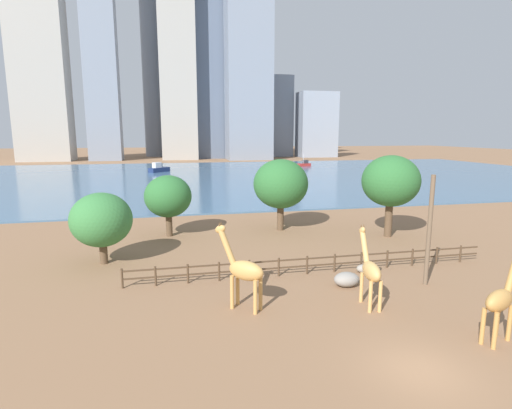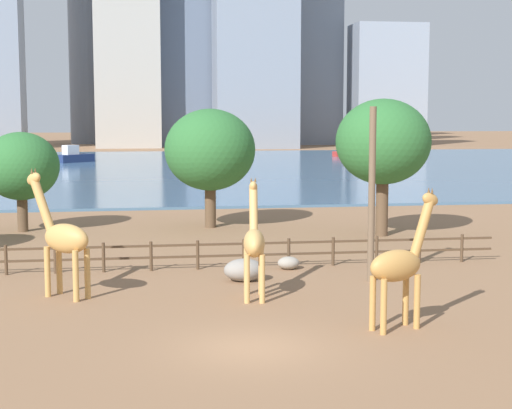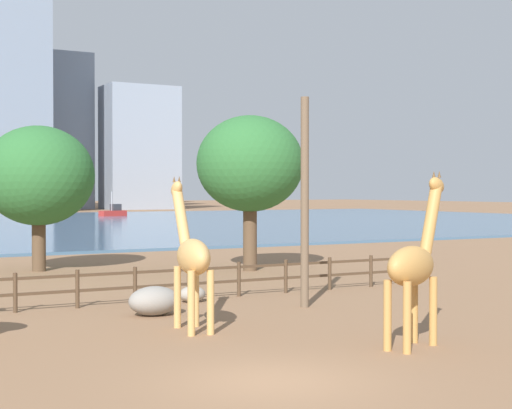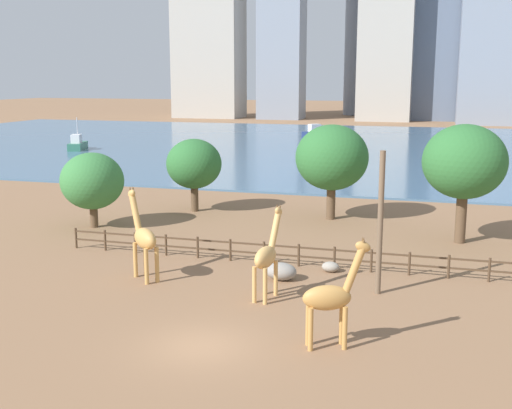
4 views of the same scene
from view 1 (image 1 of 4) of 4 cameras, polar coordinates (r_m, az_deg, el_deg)
ground_plane at (r=94.22m, az=-6.31°, el=4.15°), size 400.00×400.00×0.00m
harbor_water at (r=91.25m, az=-6.10°, el=4.03°), size 180.00×86.00×0.20m
giraffe_tall at (r=23.60m, az=16.03°, el=-9.00°), size 1.03×3.14×4.42m
giraffe_companion at (r=22.14m, az=31.56°, el=-11.47°), size 2.73×1.52×4.50m
giraffe_young at (r=22.28m, az=-1.82°, el=-9.31°), size 2.74×2.50×4.83m
utility_pole at (r=27.65m, az=23.51°, el=-3.48°), size 0.28×0.28×7.16m
boulder_near_fence at (r=26.62m, az=12.81°, el=-10.39°), size 1.65×1.25×0.93m
boulder_by_pole at (r=29.46m, az=15.07°, el=-8.83°), size 0.97×0.76×0.57m
enclosure_fence at (r=28.39m, az=8.06°, el=-8.29°), size 26.12×0.14×1.30m
tree_left_large at (r=31.72m, az=-21.23°, el=-2.08°), size 4.49×4.49×5.39m
tree_center_broad at (r=39.94m, az=3.55°, el=2.92°), size 5.47×5.47×7.18m
tree_right_tall at (r=38.46m, az=-12.46°, el=1.11°), size 4.41×4.41×5.83m
tree_left_small at (r=39.26m, az=18.69°, el=3.15°), size 5.32×5.32×7.71m
boat_sailboat at (r=102.88m, az=-13.73°, el=4.99°), size 5.35×5.13×2.40m
boat_tug at (r=118.53m, az=6.91°, el=5.75°), size 4.32×2.54×3.67m
skyline_tower_needle at (r=154.45m, az=-1.09°, el=20.48°), size 16.39×11.71×74.99m
skyline_block_central at (r=159.90m, az=-21.51°, el=21.53°), size 11.22×8.84×86.33m
skyline_tower_glass at (r=174.97m, az=2.58°, el=12.40°), size 13.72×12.72×33.41m
skyline_block_left at (r=159.08m, az=-11.30°, el=21.73°), size 13.12×11.36×84.46m
skyline_block_right at (r=182.71m, az=-14.55°, el=20.66°), size 9.40×9.40×88.19m
skyline_tower_short at (r=170.54m, az=8.66°, el=11.18°), size 15.46×9.88×26.38m
skyline_block_wide at (r=165.94m, az=-29.05°, el=22.43°), size 17.69×11.15×96.94m
skyline_tower_far at (r=168.97m, az=-6.56°, el=24.78°), size 16.70×13.27×105.28m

